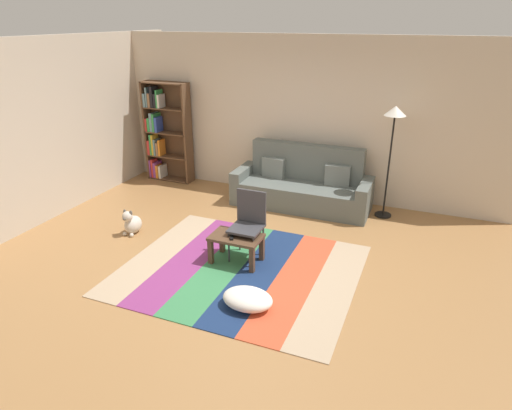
{
  "coord_description": "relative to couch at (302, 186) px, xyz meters",
  "views": [
    {
      "loc": [
        2.06,
        -4.72,
        2.95
      ],
      "look_at": [
        0.01,
        0.3,
        0.65
      ],
      "focal_mm": 31.31,
      "sensor_mm": 36.0,
      "label": 1
    }
  ],
  "objects": [
    {
      "name": "tv_remote",
      "position": [
        -0.26,
        -2.22,
        0.05
      ],
      "size": [
        0.1,
        0.15,
        0.02
      ],
      "primitive_type": "cube",
      "rotation": [
        0.0,
        0.0,
        0.43
      ],
      "color": "black",
      "rests_on": "coffee_table"
    },
    {
      "name": "folding_chair",
      "position": [
        -0.15,
        -1.94,
        0.2
      ],
      "size": [
        0.4,
        0.4,
        0.9
      ],
      "rotation": [
        0.0,
        0.0,
        -0.7
      ],
      "color": "#38383D",
      "rests_on": "ground_plane"
    },
    {
      "name": "bookshelf",
      "position": [
        -2.85,
        0.29,
        0.59
      ],
      "size": [
        0.9,
        0.28,
        1.86
      ],
      "color": "brown",
      "rests_on": "ground_plane"
    },
    {
      "name": "left_wall",
      "position": [
        -3.55,
        -1.27,
        1.01
      ],
      "size": [
        0.1,
        5.5,
        2.7
      ],
      "primitive_type": "cube",
      "color": "beige",
      "rests_on": "ground_plane"
    },
    {
      "name": "pouf",
      "position": [
        0.29,
        -3.01,
        -0.23
      ],
      "size": [
        0.56,
        0.41,
        0.2
      ],
      "primitive_type": "ellipsoid",
      "color": "white",
      "rests_on": "rug"
    },
    {
      "name": "back_wall",
      "position": [
        -0.15,
        0.53,
        1.01
      ],
      "size": [
        6.8,
        0.1,
        2.7
      ],
      "primitive_type": "cube",
      "color": "beige",
      "rests_on": "ground_plane"
    },
    {
      "name": "ground_plane",
      "position": [
        -0.15,
        -2.02,
        -0.34
      ],
      "size": [
        14.0,
        14.0,
        0.0
      ],
      "primitive_type": "plane",
      "color": "#9E7042"
    },
    {
      "name": "coffee_table",
      "position": [
        -0.23,
        -2.15,
        -0.04
      ],
      "size": [
        0.65,
        0.41,
        0.37
      ],
      "color": "#513826",
      "rests_on": "rug"
    },
    {
      "name": "dog",
      "position": [
        -1.99,
        -1.97,
        -0.18
      ],
      "size": [
        0.22,
        0.35,
        0.4
      ],
      "color": "beige",
      "rests_on": "ground_plane"
    },
    {
      "name": "standing_lamp",
      "position": [
        1.33,
        0.07,
        1.12
      ],
      "size": [
        0.32,
        0.32,
        1.75
      ],
      "color": "black",
      "rests_on": "ground_plane"
    },
    {
      "name": "couch",
      "position": [
        0.0,
        0.0,
        0.0
      ],
      "size": [
        2.26,
        0.8,
        1.0
      ],
      "color": "#59605B",
      "rests_on": "ground_plane"
    },
    {
      "name": "rug",
      "position": [
        -0.11,
        -2.32,
        -0.33
      ],
      "size": [
        2.86,
        2.43,
        0.01
      ],
      "color": "tan",
      "rests_on": "ground_plane"
    }
  ]
}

